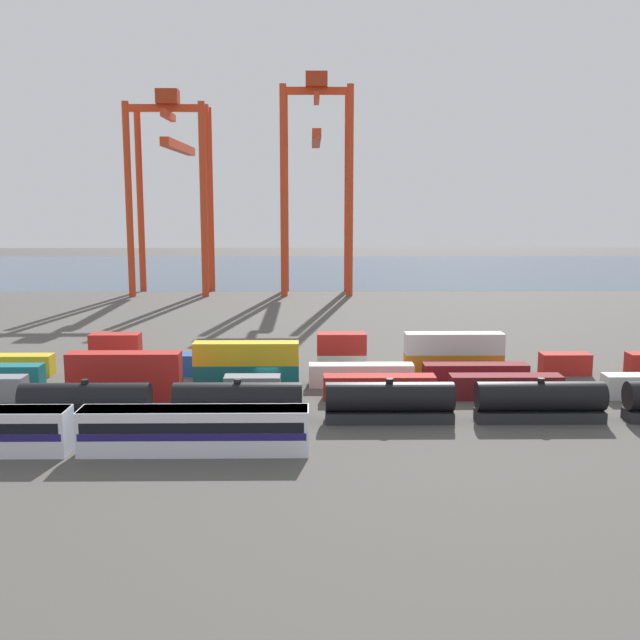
# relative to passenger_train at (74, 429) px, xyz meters

# --- Properties ---
(ground_plane) EXTENTS (420.00, 420.00, 0.00)m
(ground_plane) POSITION_rel_passenger_train_xyz_m (15.14, 62.08, -2.14)
(ground_plane) COLOR #4C4944
(harbour_water) EXTENTS (400.00, 110.00, 0.01)m
(harbour_water) POSITION_rel_passenger_train_xyz_m (15.14, 167.43, -2.14)
(harbour_water) COLOR #384C60
(harbour_water) RESTS_ON ground_plane
(passenger_train) EXTENTS (39.87, 3.14, 3.90)m
(passenger_train) POSITION_rel_passenger_train_xyz_m (0.00, 0.00, 0.00)
(passenger_train) COLOR silver
(passenger_train) RESTS_ON ground_plane
(freight_tank_row) EXTENTS (71.15, 2.85, 4.31)m
(freight_tank_row) POSITION_rel_passenger_train_xyz_m (27.74, 8.78, -0.12)
(freight_tank_row) COLOR #232326
(freight_tank_row) RESTS_ON ground_plane
(shipping_container_1) EXTENTS (12.10, 2.44, 2.60)m
(shipping_container_1) POSITION_rel_passenger_train_xyz_m (0.05, 17.31, -0.84)
(shipping_container_1) COLOR #AD211C
(shipping_container_1) RESTS_ON ground_plane
(shipping_container_2) EXTENTS (12.10, 2.44, 2.60)m
(shipping_container_2) POSITION_rel_passenger_train_xyz_m (0.05, 17.31, 1.76)
(shipping_container_2) COLOR #AD211C
(shipping_container_2) RESTS_ON shipping_container_1
(shipping_container_3) EXTENTS (6.04, 2.44, 2.60)m
(shipping_container_3) POSITION_rel_passenger_train_xyz_m (13.79, 17.31, -0.84)
(shipping_container_3) COLOR slate
(shipping_container_3) RESTS_ON ground_plane
(shipping_container_4) EXTENTS (12.10, 2.44, 2.60)m
(shipping_container_4) POSITION_rel_passenger_train_xyz_m (27.53, 17.31, -0.84)
(shipping_container_4) COLOR #AD211C
(shipping_container_4) RESTS_ON ground_plane
(shipping_container_5) EXTENTS (12.10, 2.44, 2.60)m
(shipping_container_5) POSITION_rel_passenger_train_xyz_m (41.27, 17.31, -0.84)
(shipping_container_5) COLOR maroon
(shipping_container_5) RESTS_ON ground_plane
(shipping_container_6) EXTENTS (6.04, 2.44, 2.60)m
(shipping_container_6) POSITION_rel_passenger_train_xyz_m (55.02, 17.31, -0.84)
(shipping_container_6) COLOR silver
(shipping_container_6) RESTS_ON ground_plane
(shipping_container_7) EXTENTS (6.04, 2.44, 2.60)m
(shipping_container_7) POSITION_rel_passenger_train_xyz_m (-13.88, 23.02, -0.84)
(shipping_container_7) COLOR #146066
(shipping_container_7) RESTS_ON ground_plane
(shipping_container_8) EXTENTS (6.04, 2.44, 2.60)m
(shipping_container_8) POSITION_rel_passenger_train_xyz_m (-0.60, 23.02, -0.84)
(shipping_container_8) COLOR silver
(shipping_container_8) RESTS_ON ground_plane
(shipping_container_9) EXTENTS (12.10, 2.44, 2.60)m
(shipping_container_9) POSITION_rel_passenger_train_xyz_m (12.67, 23.02, -0.84)
(shipping_container_9) COLOR #146066
(shipping_container_9) RESTS_ON ground_plane
(shipping_container_10) EXTENTS (12.10, 2.44, 2.60)m
(shipping_container_10) POSITION_rel_passenger_train_xyz_m (12.67, 23.02, 1.76)
(shipping_container_10) COLOR gold
(shipping_container_10) RESTS_ON shipping_container_9
(shipping_container_11) EXTENTS (12.10, 2.44, 2.60)m
(shipping_container_11) POSITION_rel_passenger_train_xyz_m (25.95, 23.02, -0.84)
(shipping_container_11) COLOR silver
(shipping_container_11) RESTS_ON ground_plane
(shipping_container_12) EXTENTS (12.10, 2.44, 2.60)m
(shipping_container_12) POSITION_rel_passenger_train_xyz_m (39.22, 23.02, -0.84)
(shipping_container_12) COLOR maroon
(shipping_container_12) RESTS_ON ground_plane
(shipping_container_13) EXTENTS (12.10, 2.44, 2.60)m
(shipping_container_13) POSITION_rel_passenger_train_xyz_m (-17.66, 28.72, -0.84)
(shipping_container_13) COLOR gold
(shipping_container_13) RESTS_ON ground_plane
(shipping_container_14) EXTENTS (6.04, 2.44, 2.60)m
(shipping_container_14) POSITION_rel_passenger_train_xyz_m (-3.81, 28.72, -0.84)
(shipping_container_14) COLOR orange
(shipping_container_14) RESTS_ON ground_plane
(shipping_container_15) EXTENTS (6.04, 2.44, 2.60)m
(shipping_container_15) POSITION_rel_passenger_train_xyz_m (-3.81, 28.72, 1.76)
(shipping_container_15) COLOR #AD211C
(shipping_container_15) RESTS_ON shipping_container_14
(shipping_container_16) EXTENTS (12.10, 2.44, 2.60)m
(shipping_container_16) POSITION_rel_passenger_train_xyz_m (10.05, 28.72, -0.84)
(shipping_container_16) COLOR #1C4299
(shipping_container_16) RESTS_ON ground_plane
(shipping_container_17) EXTENTS (6.04, 2.44, 2.60)m
(shipping_container_17) POSITION_rel_passenger_train_xyz_m (23.90, 28.72, -0.84)
(shipping_container_17) COLOR silver
(shipping_container_17) RESTS_ON ground_plane
(shipping_container_18) EXTENTS (6.04, 2.44, 2.60)m
(shipping_container_18) POSITION_rel_passenger_train_xyz_m (23.90, 28.72, 1.76)
(shipping_container_18) COLOR #AD211C
(shipping_container_18) RESTS_ON shipping_container_17
(shipping_container_19) EXTENTS (12.10, 2.44, 2.60)m
(shipping_container_19) POSITION_rel_passenger_train_xyz_m (37.76, 28.72, -0.84)
(shipping_container_19) COLOR orange
(shipping_container_19) RESTS_ON ground_plane
(shipping_container_20) EXTENTS (12.10, 2.44, 2.60)m
(shipping_container_20) POSITION_rel_passenger_train_xyz_m (37.76, 28.72, 1.76)
(shipping_container_20) COLOR silver
(shipping_container_20) RESTS_ON shipping_container_19
(shipping_container_21) EXTENTS (6.04, 2.44, 2.60)m
(shipping_container_21) POSITION_rel_passenger_train_xyz_m (51.61, 28.72, -0.84)
(shipping_container_21) COLOR #AD211C
(shipping_container_21) RESTS_ON ground_plane
(gantry_crane_west) EXTENTS (17.86, 38.04, 45.32)m
(gantry_crane_west) POSITION_rel_passenger_train_xyz_m (-11.42, 112.91, 25.75)
(gantry_crane_west) COLOR red
(gantry_crane_west) RESTS_ON ground_plane
(gantry_crane_central) EXTENTS (16.14, 35.14, 49.05)m
(gantry_crane_central) POSITION_rel_passenger_train_xyz_m (21.48, 112.42, 27.38)
(gantry_crane_central) COLOR red
(gantry_crane_central) RESTS_ON ground_plane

